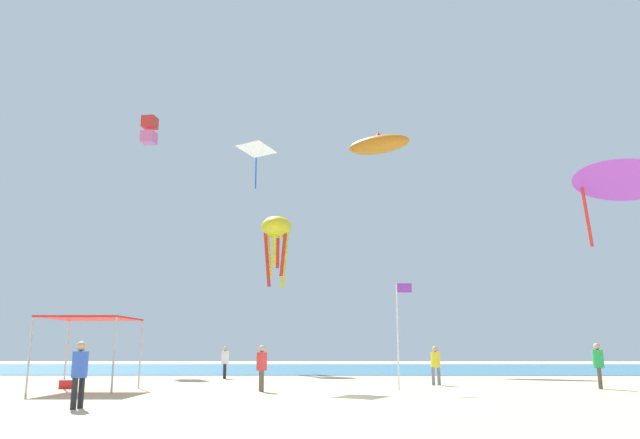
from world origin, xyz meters
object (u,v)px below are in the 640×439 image
(kite_inflatable_orange, at_px, (379,144))
(kite_delta_purple, at_px, (624,174))
(person_far_shore, at_px, (80,369))
(kite_diamond_white, at_px, (256,151))
(kite_box_red, at_px, (149,130))
(banner_flag, at_px, (399,326))
(canopy_tent, at_px, (91,321))
(person_near_tent, at_px, (598,362))
(person_central, at_px, (436,362))
(cooler_box, at_px, (68,384))
(person_leftmost, at_px, (225,360))
(person_rightmost, at_px, (262,364))
(kite_octopus_yellow, at_px, (276,231))

(kite_inflatable_orange, distance_m, kite_delta_purple, 22.90)
(person_far_shore, bearing_deg, kite_diamond_white, -179.66)
(person_far_shore, height_order, kite_diamond_white, kite_diamond_white)
(kite_box_red, bearing_deg, banner_flag, 46.22)
(canopy_tent, xyz_separation_m, person_near_tent, (19.21, 1.37, -1.50))
(person_central, distance_m, cooler_box, 14.80)
(person_far_shore, distance_m, kite_inflatable_orange, 34.85)
(person_leftmost, height_order, person_central, person_leftmost)
(canopy_tent, height_order, cooler_box, canopy_tent)
(kite_box_red, bearing_deg, person_far_shore, 23.65)
(person_near_tent, xyz_separation_m, kite_diamond_white, (-14.05, 5.66, 10.41))
(canopy_tent, relative_size, kite_box_red, 1.43)
(person_rightmost, bearing_deg, person_leftmost, 2.73)
(banner_flag, bearing_deg, person_rightmost, -171.63)
(person_near_tent, bearing_deg, kite_octopus_yellow, 62.06)
(canopy_tent, xyz_separation_m, kite_box_red, (-5.19, 22.65, 15.87))
(person_far_shore, relative_size, banner_flag, 0.43)
(person_near_tent, relative_size, person_far_shore, 1.01)
(kite_octopus_yellow, bearing_deg, person_rightmost, 9.36)
(canopy_tent, height_order, person_rightmost, canopy_tent)
(canopy_tent, bearing_deg, person_central, 15.66)
(person_rightmost, height_order, person_far_shore, person_far_shore)
(canopy_tent, bearing_deg, kite_box_red, 102.91)
(person_rightmost, xyz_separation_m, kite_octopus_yellow, (-1.06, 18.34, 8.44))
(person_rightmost, height_order, kite_inflatable_orange, kite_inflatable_orange)
(banner_flag, bearing_deg, person_near_tent, 6.39)
(kite_diamond_white, height_order, kite_box_red, kite_box_red)
(kite_delta_purple, bearing_deg, kite_octopus_yellow, -174.72)
(person_central, bearing_deg, kite_box_red, 109.31)
(kite_octopus_yellow, distance_m, kite_delta_purple, 22.34)
(person_near_tent, bearing_deg, kite_delta_purple, -35.90)
(person_central, height_order, banner_flag, banner_flag)
(person_near_tent, bearing_deg, kite_inflatable_orange, 39.21)
(person_central, bearing_deg, person_near_tent, -47.24)
(canopy_tent, distance_m, kite_inflatable_orange, 29.66)
(canopy_tent, relative_size, kite_diamond_white, 1.40)
(person_near_tent, bearing_deg, canopy_tent, 116.49)
(kite_inflatable_orange, relative_size, kite_box_red, 2.37)
(canopy_tent, bearing_deg, person_near_tent, 4.09)
(kite_delta_purple, bearing_deg, kite_box_red, -168.17)
(banner_flag, height_order, kite_inflatable_orange, kite_inflatable_orange)
(person_leftmost, bearing_deg, person_far_shore, -8.97)
(banner_flag, bearing_deg, kite_octopus_yellow, 109.24)
(canopy_tent, height_order, kite_diamond_white, kite_diamond_white)
(person_central, height_order, kite_diamond_white, kite_diamond_white)
(person_rightmost, height_order, cooler_box, person_rightmost)
(kite_box_red, bearing_deg, person_leftmost, 42.28)
(kite_octopus_yellow, bearing_deg, cooler_box, -15.30)
(person_far_shore, distance_m, cooler_box, 8.78)
(kite_octopus_yellow, bearing_deg, person_far_shore, -0.85)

